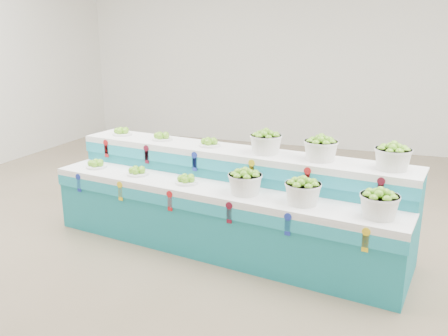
% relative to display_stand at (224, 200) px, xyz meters
% --- Properties ---
extents(ground, '(10.00, 10.00, 0.00)m').
position_rel_display_stand_xyz_m(ground, '(0.12, -0.01, -0.51)').
color(ground, '#706249').
rests_on(ground, ground).
extents(back_wall, '(10.00, 0.00, 10.00)m').
position_rel_display_stand_xyz_m(back_wall, '(0.12, 4.99, 1.49)').
color(back_wall, silver).
rests_on(back_wall, ground).
extents(display_stand, '(4.00, 1.56, 1.02)m').
position_rel_display_stand_xyz_m(display_stand, '(0.00, 0.00, 0.00)').
color(display_stand, teal).
rests_on(display_stand, ground).
extents(plate_lower_left, '(0.27, 0.27, 0.10)m').
position_rel_display_stand_xyz_m(plate_lower_left, '(-1.59, -0.01, 0.26)').
color(plate_lower_left, white).
rests_on(plate_lower_left, display_stand).
extents(plate_lower_mid, '(0.27, 0.27, 0.10)m').
position_rel_display_stand_xyz_m(plate_lower_mid, '(-0.99, -0.10, 0.26)').
color(plate_lower_mid, white).
rests_on(plate_lower_mid, display_stand).
extents(plate_lower_right, '(0.27, 0.27, 0.10)m').
position_rel_display_stand_xyz_m(plate_lower_right, '(-0.35, -0.19, 0.26)').
color(plate_lower_right, white).
rests_on(plate_lower_right, display_stand).
extents(basket_lower_left, '(0.38, 0.38, 0.24)m').
position_rel_display_stand_xyz_m(basket_lower_left, '(0.33, -0.29, 0.33)').
color(basket_lower_left, silver).
rests_on(basket_lower_left, display_stand).
extents(basket_lower_mid, '(0.38, 0.38, 0.24)m').
position_rel_display_stand_xyz_m(basket_lower_mid, '(0.91, -0.38, 0.33)').
color(basket_lower_mid, silver).
rests_on(basket_lower_mid, display_stand).
extents(basket_lower_right, '(0.38, 0.38, 0.24)m').
position_rel_display_stand_xyz_m(basket_lower_right, '(1.58, -0.48, 0.33)').
color(basket_lower_right, silver).
rests_on(basket_lower_right, display_stand).
extents(plate_upper_left, '(0.27, 0.27, 0.10)m').
position_rel_display_stand_xyz_m(plate_upper_left, '(-1.52, 0.47, 0.56)').
color(plate_upper_left, white).
rests_on(plate_upper_left, display_stand).
extents(plate_upper_mid, '(0.27, 0.27, 0.10)m').
position_rel_display_stand_xyz_m(plate_upper_mid, '(-0.92, 0.38, 0.56)').
color(plate_upper_mid, white).
rests_on(plate_upper_mid, display_stand).
extents(plate_upper_right, '(0.27, 0.27, 0.10)m').
position_rel_display_stand_xyz_m(plate_upper_right, '(-0.28, 0.28, 0.56)').
color(plate_upper_right, white).
rests_on(plate_upper_right, display_stand).
extents(basket_upper_left, '(0.38, 0.38, 0.24)m').
position_rel_display_stand_xyz_m(basket_upper_left, '(0.40, 0.18, 0.63)').
color(basket_upper_left, silver).
rests_on(basket_upper_left, display_stand).
extents(basket_upper_mid, '(0.38, 0.38, 0.24)m').
position_rel_display_stand_xyz_m(basket_upper_mid, '(0.98, 0.10, 0.63)').
color(basket_upper_mid, silver).
rests_on(basket_upper_mid, display_stand).
extents(basket_upper_right, '(0.38, 0.38, 0.24)m').
position_rel_display_stand_xyz_m(basket_upper_right, '(1.65, -0.00, 0.63)').
color(basket_upper_right, silver).
rests_on(basket_upper_right, display_stand).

